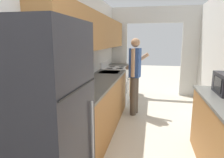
% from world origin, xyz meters
% --- Properties ---
extents(wall_left, '(0.38, 7.54, 2.50)m').
position_xyz_m(wall_left, '(-1.17, 2.39, 1.45)').
color(wall_left, silver).
rests_on(wall_left, ground_plane).
extents(wall_far_with_doorway, '(2.85, 0.06, 2.50)m').
position_xyz_m(wall_far_with_doorway, '(0.00, 5.17, 1.43)').
color(wall_far_with_doorway, silver).
rests_on(wall_far_with_doorway, ground_plane).
extents(counter_left, '(0.62, 4.08, 0.91)m').
position_xyz_m(counter_left, '(-0.92, 2.74, 0.45)').
color(counter_left, '#9E6B38').
rests_on(counter_left, ground_plane).
extents(refrigerator, '(0.73, 0.72, 1.73)m').
position_xyz_m(refrigerator, '(-0.87, 0.58, 0.87)').
color(refrigerator, black).
rests_on(refrigerator, ground_plane).
extents(range_oven, '(0.66, 0.74, 1.05)m').
position_xyz_m(range_oven, '(-0.91, 4.13, 0.46)').
color(range_oven, white).
rests_on(range_oven, ground_plane).
extents(person, '(0.53, 0.42, 1.63)m').
position_xyz_m(person, '(-0.37, 3.42, 0.87)').
color(person, '#4C4238').
rests_on(person, ground_plane).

